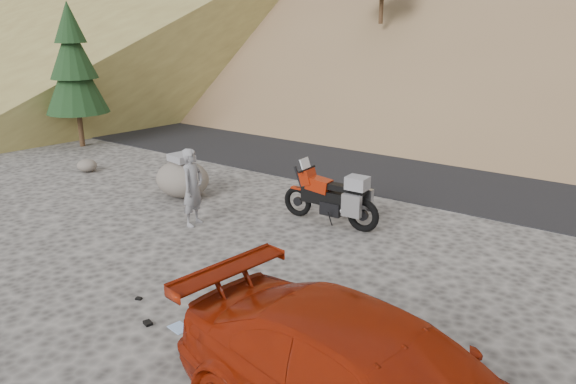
# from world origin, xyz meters

# --- Properties ---
(ground) EXTENTS (140.00, 140.00, 0.00)m
(ground) POSITION_xyz_m (0.00, 0.00, 0.00)
(ground) COLOR #3E3B39
(ground) RESTS_ON ground
(road) EXTENTS (120.00, 7.00, 0.05)m
(road) POSITION_xyz_m (0.00, 9.00, 0.00)
(road) COLOR black
(road) RESTS_ON ground
(conifer_verge) EXTENTS (2.20, 2.20, 5.04)m
(conifer_verge) POSITION_xyz_m (-11.00, 4.50, 2.89)
(conifer_verge) COLOR #372114
(conifer_verge) RESTS_ON ground
(motorcycle) EXTENTS (2.48, 0.75, 1.48)m
(motorcycle) POSITION_xyz_m (0.53, 3.09, 0.63)
(motorcycle) COLOR black
(motorcycle) RESTS_ON ground
(man) EXTENTS (0.54, 0.72, 1.79)m
(man) POSITION_xyz_m (-2.07, 1.22, 0.00)
(man) COLOR gray
(man) RESTS_ON ground
(boulder) EXTENTS (1.87, 1.75, 1.15)m
(boulder) POSITION_xyz_m (-3.76, 2.51, 0.50)
(boulder) COLOR #5F5851
(boulder) RESTS_ON ground
(small_rock) EXTENTS (0.72, 0.66, 0.38)m
(small_rock) POSITION_xyz_m (-7.93, 2.52, 0.19)
(small_rock) COLOR #5F5851
(small_rock) RESTS_ON ground
(gear_bottle) EXTENTS (0.09, 0.09, 0.19)m
(gear_bottle) POSITION_xyz_m (3.33, -1.52, 0.10)
(gear_bottle) COLOR #193596
(gear_bottle) RESTS_ON ground
(gear_funnel) EXTENTS (0.15, 0.15, 0.16)m
(gear_funnel) POSITION_xyz_m (3.40, -1.16, 0.08)
(gear_funnel) COLOR red
(gear_funnel) RESTS_ON ground
(gear_glove_a) EXTENTS (0.18, 0.15, 0.04)m
(gear_glove_a) POSITION_xyz_m (0.42, -2.35, 0.02)
(gear_glove_a) COLOR black
(gear_glove_a) RESTS_ON ground
(gear_glove_b) EXTENTS (0.12, 0.11, 0.03)m
(gear_glove_b) POSITION_xyz_m (-0.32, -1.90, 0.02)
(gear_glove_b) COLOR black
(gear_glove_b) RESTS_ON ground
(gear_blue_cloth) EXTENTS (0.37, 0.30, 0.01)m
(gear_blue_cloth) POSITION_xyz_m (0.91, -2.14, 0.01)
(gear_blue_cloth) COLOR #8EADDC
(gear_blue_cloth) RESTS_ON ground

